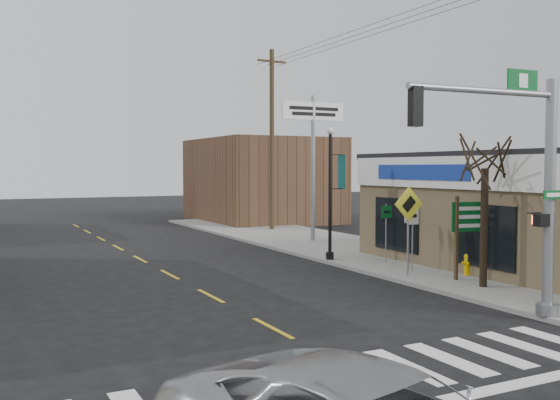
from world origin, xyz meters
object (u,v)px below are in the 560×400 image
fire_hydrant (467,263)px  dance_center_sign (313,132)px  guide_sign (472,225)px  lamp_post (331,183)px  utility_pole_far (272,138)px  traffic_signal_pole (530,171)px  bare_tree (485,147)px

fire_hydrant → dance_center_sign: dance_center_sign is taller
guide_sign → fire_hydrant: 1.45m
lamp_post → dance_center_sign: dance_center_sign is taller
lamp_post → dance_center_sign: size_ratio=0.72×
guide_sign → utility_pole_far: bearing=95.8°
utility_pole_far → traffic_signal_pole: bearing=-102.9°
guide_sign → dance_center_sign: dance_center_sign is taller
guide_sign → dance_center_sign: (0.66, 11.31, 3.53)m
lamp_post → dance_center_sign: 6.70m
dance_center_sign → utility_pole_far: (0.64, 5.81, -0.01)m
traffic_signal_pole → guide_sign: (2.69, 4.58, -1.73)m
fire_hydrant → traffic_signal_pole: bearing=-120.4°
utility_pole_far → fire_hydrant: bearing=-95.9°
fire_hydrant → utility_pole_far: (1.00, 16.63, 4.85)m
guide_sign → bare_tree: size_ratio=0.50×
traffic_signal_pole → fire_hydrant: traffic_signal_pole is taller
traffic_signal_pole → dance_center_sign: 16.34m
traffic_signal_pole → bare_tree: 3.98m
fire_hydrant → bare_tree: 4.25m
guide_sign → dance_center_sign: 11.87m
utility_pole_far → guide_sign: bearing=-96.8°
bare_tree → guide_sign: bearing=60.0°
traffic_signal_pole → bare_tree: traffic_signal_pole is taller
dance_center_sign → utility_pole_far: bearing=85.1°
dance_center_sign → bare_tree: size_ratio=1.33×
guide_sign → lamp_post: 5.96m
guide_sign → bare_tree: bearing=-109.8°
dance_center_sign → utility_pole_far: size_ratio=0.68×
traffic_signal_pole → guide_sign: traffic_signal_pole is taller
fire_hydrant → dance_center_sign: (0.36, 10.82, 4.86)m
bare_tree → traffic_signal_pole: bearing=-120.5°
utility_pole_far → bare_tree: bearing=-98.7°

